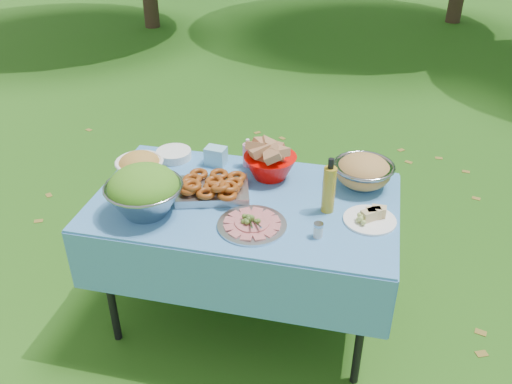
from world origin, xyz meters
TOP-DOWN VIEW (x-y plane):
  - ground at (0.00, 0.00)m, footprint 80.00×80.00m
  - picnic_table at (0.00, 0.00)m, footprint 1.46×0.86m
  - salad_bowl at (-0.42, -0.21)m, footprint 0.44×0.44m
  - pasta_bowl_white at (-0.58, 0.10)m, footprint 0.30×0.30m
  - plate_stack at (-0.48, 0.32)m, footprint 0.22×0.22m
  - wipes_box at (-0.24, 0.31)m, footprint 0.12×0.09m
  - sanitizer_bottle at (-0.07, 0.34)m, footprint 0.06×0.06m
  - bread_bowl at (0.07, 0.25)m, footprint 0.32×0.32m
  - pasta_bowl_steel at (0.54, 0.27)m, footprint 0.39×0.39m
  - fried_tray at (-0.17, 0.01)m, footprint 0.41×0.34m
  - charcuterie_platter at (0.09, -0.21)m, footprint 0.40×0.40m
  - oil_bottle at (0.40, -0.00)m, footprint 0.08×0.08m
  - cheese_plate at (0.60, -0.05)m, footprint 0.26×0.26m
  - shaker at (0.38, -0.22)m, footprint 0.06×0.06m

SIDE VIEW (x-z plane):
  - ground at x=0.00m, z-range 0.00..0.00m
  - picnic_table at x=0.00m, z-range 0.00..0.76m
  - plate_stack at x=-0.48m, z-range 0.76..0.81m
  - cheese_plate at x=0.60m, z-range 0.76..0.83m
  - shaker at x=0.38m, z-range 0.76..0.83m
  - charcuterie_platter at x=0.09m, z-range 0.76..0.83m
  - fried_tray at x=-0.17m, z-range 0.76..0.84m
  - wipes_box at x=-0.24m, z-range 0.76..0.86m
  - pasta_bowl_white at x=-0.58m, z-range 0.76..0.89m
  - sanitizer_bottle at x=-0.07m, z-range 0.76..0.92m
  - pasta_bowl_steel at x=0.54m, z-range 0.76..0.92m
  - bread_bowl at x=0.07m, z-range 0.76..0.94m
  - salad_bowl at x=-0.42m, z-range 0.76..1.00m
  - oil_bottle at x=0.40m, z-range 0.76..1.04m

